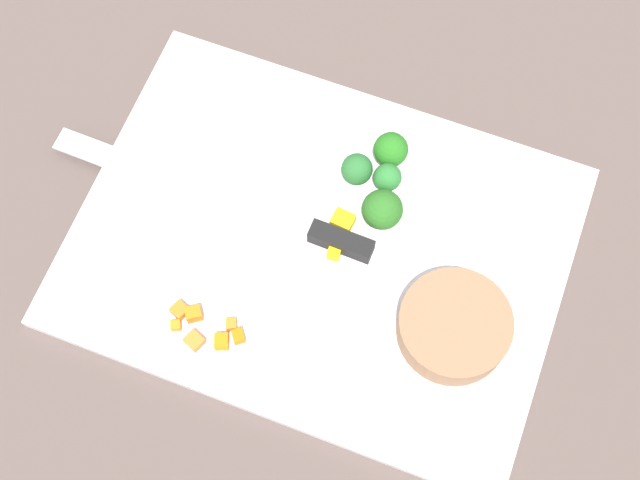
{
  "coord_description": "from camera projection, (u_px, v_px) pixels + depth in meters",
  "views": [
    {
      "loc": [
        0.12,
        -0.31,
        0.86
      ],
      "look_at": [
        0.0,
        0.0,
        0.02
      ],
      "focal_mm": 50.11,
      "sensor_mm": 36.0,
      "label": 1
    }
  ],
  "objects": [
    {
      "name": "ground_plane",
      "position": [
        320.0,
        248.0,
        0.92
      ],
      "size": [
        4.0,
        4.0,
        0.0
      ],
      "primitive_type": "plane",
      "color": "brown"
    },
    {
      "name": "cutting_board",
      "position": [
        320.0,
        246.0,
        0.91
      ],
      "size": [
        0.49,
        0.36,
        0.01
      ],
      "primitive_type": "cube",
      "color": "white",
      "rests_on": "ground_plane"
    },
    {
      "name": "prep_bowl",
      "position": [
        454.0,
        327.0,
        0.86
      ],
      "size": [
        0.11,
        0.11,
        0.04
      ],
      "primitive_type": "cylinder",
      "color": "#8E6646",
      "rests_on": "cutting_board"
    },
    {
      "name": "chef_knife",
      "position": [
        266.0,
        214.0,
        0.91
      ],
      "size": [
        0.36,
        0.03,
        0.02
      ],
      "rotation": [
        0.0,
        0.0,
        3.12
      ],
      "color": "silver",
      "rests_on": "cutting_board"
    },
    {
      "name": "carrot_dice_0",
      "position": [
        194.0,
        314.0,
        0.87
      ],
      "size": [
        0.02,
        0.02,
        0.02
      ],
      "primitive_type": "cube",
      "rotation": [
        0.0,
        0.0,
        0.62
      ],
      "color": "orange",
      "rests_on": "cutting_board"
    },
    {
      "name": "carrot_dice_1",
      "position": [
        222.0,
        342.0,
        0.86
      ],
      "size": [
        0.02,
        0.02,
        0.01
      ],
      "primitive_type": "cube",
      "rotation": [
        0.0,
        0.0,
        1.95
      ],
      "color": "orange",
      "rests_on": "cutting_board"
    },
    {
      "name": "carrot_dice_2",
      "position": [
        238.0,
        336.0,
        0.86
      ],
      "size": [
        0.02,
        0.02,
        0.01
      ],
      "primitive_type": "cube",
      "rotation": [
        0.0,
        0.0,
        0.66
      ],
      "color": "orange",
      "rests_on": "cutting_board"
    },
    {
      "name": "carrot_dice_3",
      "position": [
        180.0,
        310.0,
        0.87
      ],
      "size": [
        0.02,
        0.02,
        0.01
      ],
      "primitive_type": "cube",
      "rotation": [
        0.0,
        0.0,
        2.75
      ],
      "color": "orange",
      "rests_on": "cutting_board"
    },
    {
      "name": "carrot_dice_4",
      "position": [
        176.0,
        326.0,
        0.87
      ],
      "size": [
        0.01,
        0.01,
        0.01
      ],
      "primitive_type": "cube",
      "rotation": [
        0.0,
        0.0,
        0.46
      ],
      "color": "orange",
      "rests_on": "cutting_board"
    },
    {
      "name": "carrot_dice_5",
      "position": [
        194.0,
        341.0,
        0.86
      ],
      "size": [
        0.02,
        0.02,
        0.01
      ],
      "primitive_type": "cube",
      "rotation": [
        0.0,
        0.0,
        2.76
      ],
      "color": "orange",
      "rests_on": "cutting_board"
    },
    {
      "name": "carrot_dice_6",
      "position": [
        231.0,
        324.0,
        0.87
      ],
      "size": [
        0.01,
        0.01,
        0.01
      ],
      "primitive_type": "cube",
      "rotation": [
        0.0,
        0.0,
        2.02
      ],
      "color": "orange",
      "rests_on": "cutting_board"
    },
    {
      "name": "pepper_dice_0",
      "position": [
        343.0,
        221.0,
        0.91
      ],
      "size": [
        0.02,
        0.02,
        0.02
      ],
      "primitive_type": "cube",
      "rotation": [
        0.0,
        0.0,
        3.04
      ],
      "color": "yellow",
      "rests_on": "cutting_board"
    },
    {
      "name": "pepper_dice_1",
      "position": [
        334.0,
        253.0,
        0.9
      ],
      "size": [
        0.01,
        0.01,
        0.01
      ],
      "primitive_type": "cube",
      "rotation": [
        0.0,
        0.0,
        1.65
      ],
      "color": "yellow",
      "rests_on": "cutting_board"
    },
    {
      "name": "broccoli_floret_0",
      "position": [
        382.0,
        210.0,
        0.89
      ],
      "size": [
        0.04,
        0.04,
        0.05
      ],
      "color": "#87B568",
      "rests_on": "cutting_board"
    },
    {
      "name": "broccoli_floret_1",
      "position": [
        357.0,
        169.0,
        0.91
      ],
      "size": [
        0.03,
        0.03,
        0.04
      ],
      "color": "#88AE6C",
      "rests_on": "cutting_board"
    },
    {
      "name": "broccoli_floret_2",
      "position": [
        391.0,
        150.0,
        0.92
      ],
      "size": [
        0.04,
        0.04,
        0.04
      ],
      "color": "#85AF56",
      "rests_on": "cutting_board"
    },
    {
      "name": "broccoli_floret_3",
      "position": [
        387.0,
        178.0,
        0.91
      ],
      "size": [
        0.03,
        0.03,
        0.04
      ],
      "color": "#95B06B",
      "rests_on": "cutting_board"
    }
  ]
}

